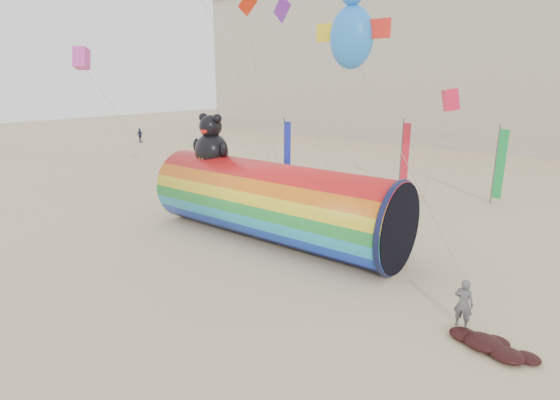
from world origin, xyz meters
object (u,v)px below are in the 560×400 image
Objects in this scene: windsock_assembly at (272,200)px; kite_handler at (464,304)px; fabric_bundle at (490,345)px; hotel_building at (407,62)px.

windsock_assembly is 7.99× the size of kite_handler.
fabric_bundle is (11.27, -3.44, -1.91)m from windsock_assembly.
hotel_building is 52.05m from kite_handler.
windsock_assembly is at bearing -10.33° from kite_handler.
kite_handler is at bearing -14.49° from windsock_assembly.
hotel_building reaches higher than windsock_assembly.
hotel_building is at bearing 115.72° from fabric_bundle.
kite_handler is (10.19, -2.63, -1.23)m from windsock_assembly.
fabric_bundle is (22.73, -47.20, -10.14)m from hotel_building.
windsock_assembly is 11.94m from fabric_bundle.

